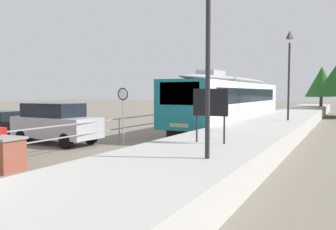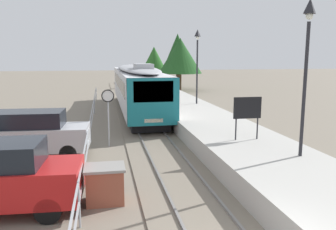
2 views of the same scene
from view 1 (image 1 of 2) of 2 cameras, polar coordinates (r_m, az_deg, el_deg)
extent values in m
plane|color=slate|center=(27.42, 4.66, -1.75)|extent=(160.00, 160.00, 0.00)
cube|color=slate|center=(26.44, 10.70, -1.93)|extent=(3.20, 60.00, 0.06)
cube|color=slate|center=(26.64, 9.21, -1.72)|extent=(0.08, 60.00, 0.08)
cube|color=slate|center=(26.25, 12.21, -1.84)|extent=(0.08, 60.00, 0.08)
cube|color=silver|center=(25.73, 10.36, 2.23)|extent=(2.80, 18.09, 2.55)
cube|color=#19757F|center=(17.35, 1.95, 1.64)|extent=(2.80, 0.24, 2.55)
cube|color=black|center=(17.27, 1.84, 3.49)|extent=(2.13, 0.08, 1.12)
cube|color=black|center=(25.73, 10.37, 3.14)|extent=(2.82, 15.19, 0.92)
ellipsoid|color=#A8AAAF|center=(25.74, 10.40, 5.47)|extent=(2.69, 17.36, 0.44)
cube|color=#A8AAAF|center=(21.46, 6.97, 6.63)|extent=(1.10, 2.20, 0.36)
cube|color=#EAE5C6|center=(17.35, 1.85, -1.66)|extent=(1.00, 0.10, 0.20)
cube|color=black|center=(19.57, 4.78, -2.70)|extent=(2.24, 3.20, 0.55)
cube|color=black|center=(32.23, 13.69, -0.29)|extent=(2.24, 3.20, 0.55)
cube|color=#B7B5AD|center=(25.70, 17.69, -1.26)|extent=(3.90, 60.00, 0.90)
cylinder|color=#232328|center=(8.98, 6.43, 7.62)|extent=(0.12, 0.12, 4.60)
cylinder|color=#232328|center=(22.40, 18.86, 5.06)|extent=(0.12, 0.12, 4.60)
pyramid|color=#232328|center=(22.65, 19.01, 12.15)|extent=(0.34, 0.34, 0.50)
sphere|color=silver|center=(22.61, 19.00, 11.35)|extent=(0.24, 0.24, 0.24)
cylinder|color=#232328|center=(11.98, 4.66, -2.23)|extent=(0.06, 0.06, 0.90)
cylinder|color=#232328|center=(11.66, 9.04, -2.43)|extent=(0.06, 0.06, 0.90)
cube|color=black|center=(11.75, 6.85, 2.04)|extent=(1.20, 0.08, 0.90)
cylinder|color=#9EA0A5|center=(17.38, -7.17, -1.25)|extent=(0.07, 0.07, 2.20)
cylinder|color=white|center=(17.30, -7.25, 3.38)|extent=(0.60, 0.03, 0.60)
torus|color=black|center=(17.29, -7.27, 3.37)|extent=(0.61, 0.05, 0.61)
cube|color=brown|center=(12.78, -24.93, -5.92)|extent=(1.10, 0.90, 1.05)
cube|color=gray|center=(12.70, -25.00, -3.41)|extent=(1.21, 0.99, 0.08)
cube|color=#9EA0A5|center=(18.65, -7.87, -0.61)|extent=(0.05, 36.00, 0.05)
cube|color=#9EA0A5|center=(18.70, -7.85, -2.18)|extent=(0.05, 36.00, 0.05)
cylinder|color=#9EA0A5|center=(18.70, -7.85, -2.37)|extent=(0.06, 0.06, 1.25)
cylinder|color=#9EA0A5|center=(26.57, 3.26, -0.56)|extent=(0.06, 0.06, 1.25)
cylinder|color=#9EA0A5|center=(34.99, 9.16, 0.41)|extent=(0.06, 0.06, 1.25)
cube|color=#B7BABF|center=(18.50, -17.53, -1.84)|extent=(4.70, 2.16, 1.00)
cube|color=black|center=(18.59, -17.99, 0.78)|extent=(2.99, 1.83, 0.68)
cylinder|color=black|center=(18.07, -12.29, -3.47)|extent=(0.73, 0.28, 0.72)
cylinder|color=black|center=(16.89, -16.09, -4.03)|extent=(0.73, 0.28, 0.72)
cylinder|color=black|center=(20.23, -18.67, -2.83)|extent=(0.73, 0.28, 0.72)
cylinder|color=black|center=(19.18, -22.40, -3.26)|extent=(0.73, 0.28, 0.72)
cube|color=black|center=(21.85, -24.85, -1.69)|extent=(4.01, 1.79, 0.72)
cube|color=black|center=(22.01, -25.30, -0.07)|extent=(2.01, 1.56, 0.50)
cylinder|color=black|center=(21.38, -21.00, -2.67)|extent=(0.62, 0.20, 0.62)
cylinder|color=black|center=(20.38, -24.27, -3.05)|extent=(0.62, 0.20, 0.62)
cylinder|color=black|center=(23.40, -25.32, -2.25)|extent=(0.62, 0.20, 0.62)
cylinder|color=brown|center=(46.24, 23.40, 1.43)|extent=(0.36, 0.36, 2.05)
cone|color=#286023|center=(46.23, 23.49, 4.93)|extent=(3.73, 3.73, 3.60)
camera|label=2|loc=(10.32, -76.97, 10.93)|focal=36.95mm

